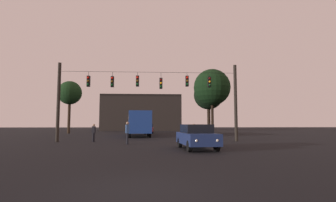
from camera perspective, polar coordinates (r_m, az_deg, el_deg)
name	(u,v)px	position (r m, az deg, el deg)	size (l,w,h in m)	color
ground_plane	(149,137)	(30.95, -4.02, -7.79)	(168.00, 168.00, 0.00)	black
overhead_signal_span	(149,95)	(23.45, -4.10, 1.38)	(15.90, 0.44, 6.89)	black
city_bus	(138,121)	(34.10, -6.39, -4.37)	(3.50, 11.18, 3.00)	navy
car_near_right	(197,136)	(16.50, 6.19, -7.55)	(2.16, 4.45, 1.52)	navy
car_far_left	(148,128)	(43.71, -4.35, -5.90)	(1.86, 4.36, 1.52)	#511919
pedestrian_crossing_left	(127,131)	(20.49, -8.74, -6.51)	(0.33, 0.41, 1.71)	black
pedestrian_crossing_center	(94,132)	(23.80, -15.72, -6.42)	(0.26, 0.38, 1.54)	black
pedestrian_crossing_right	(194,131)	(24.41, 5.58, -6.50)	(0.26, 0.38, 1.57)	black
corner_building	(142,113)	(62.49, -5.66, -2.67)	(17.55, 11.14, 7.96)	black
tree_left_silhouette	(212,87)	(41.42, 9.45, 2.89)	(5.64, 5.64, 9.98)	black
tree_behind_building	(70,93)	(46.01, -20.41, 1.58)	(3.83, 3.83, 8.50)	#2D2116
tree_right_far	(208,95)	(46.50, 8.72, 1.29)	(5.13, 5.13, 9.14)	black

